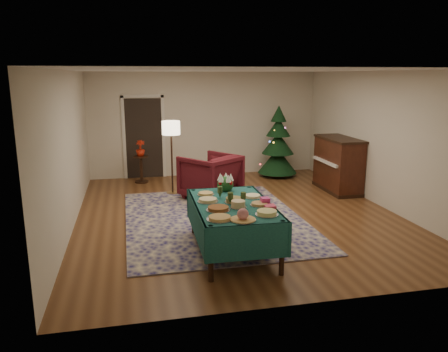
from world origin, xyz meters
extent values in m
plane|color=#593319|center=(0.00, 0.00, 0.00)|extent=(7.00, 7.00, 0.00)
plane|color=white|center=(0.00, 0.00, 2.70)|extent=(7.00, 7.00, 0.00)
plane|color=beige|center=(0.00, 3.50, 1.35)|extent=(6.00, 0.00, 6.00)
plane|color=beige|center=(0.00, -3.50, 1.35)|extent=(6.00, 0.00, 6.00)
plane|color=beige|center=(-3.00, 0.00, 1.35)|extent=(0.00, 7.00, 7.00)
plane|color=beige|center=(3.00, 0.00, 1.35)|extent=(0.00, 7.00, 7.00)
cube|color=black|center=(-1.60, 3.48, 1.02)|extent=(0.92, 0.02, 2.04)
cube|color=silver|center=(-2.10, 3.48, 1.05)|extent=(0.08, 0.04, 2.14)
cube|color=silver|center=(-1.10, 3.48, 1.05)|extent=(0.08, 0.04, 2.14)
cube|color=silver|center=(-1.60, 3.48, 2.10)|extent=(1.08, 0.04, 0.08)
cube|color=#1B1655|center=(-0.50, -0.27, 0.01)|extent=(3.23, 4.22, 0.02)
cylinder|color=black|center=(-1.02, -2.69, 0.38)|extent=(0.07, 0.07, 0.76)
cylinder|color=black|center=(-0.98, -0.92, 0.38)|extent=(0.07, 0.07, 0.76)
cylinder|color=black|center=(-0.06, -2.72, 0.38)|extent=(0.07, 0.07, 0.76)
cylinder|color=black|center=(-0.02, -0.95, 0.38)|extent=(0.07, 0.07, 0.76)
cube|color=#123A3F|center=(-0.52, -1.82, 0.74)|extent=(1.16, 1.96, 0.04)
cube|color=#123A3F|center=(-0.50, -0.86, 0.52)|extent=(1.15, 0.06, 0.48)
cube|color=#123A3F|center=(-0.54, -2.78, 0.52)|extent=(1.15, 0.06, 0.48)
cube|color=#123A3F|center=(0.03, -1.83, 0.52)|extent=(0.07, 1.97, 0.48)
cube|color=#123A3F|center=(-1.07, -1.81, 0.52)|extent=(0.07, 1.97, 0.48)
cylinder|color=silver|center=(-0.86, -2.50, 0.77)|extent=(0.34, 0.34, 0.01)
cylinder|color=tan|center=(-0.86, -2.50, 0.79)|extent=(0.29, 0.29, 0.04)
cylinder|color=silver|center=(-0.57, -2.59, 0.77)|extent=(0.35, 0.35, 0.01)
sphere|color=#CC727A|center=(-0.57, -2.59, 0.85)|extent=(0.15, 0.15, 0.15)
cylinder|color=silver|center=(-0.19, -2.44, 0.77)|extent=(0.32, 0.32, 0.01)
cylinder|color=#D8D172|center=(-0.19, -2.44, 0.80)|extent=(0.27, 0.27, 0.05)
cylinder|color=silver|center=(-0.80, -2.09, 0.77)|extent=(0.34, 0.34, 0.01)
cylinder|color=brown|center=(-0.80, -2.09, 0.80)|extent=(0.29, 0.29, 0.04)
cylinder|color=silver|center=(-0.49, -2.03, 0.77)|extent=(0.24, 0.24, 0.01)
cylinder|color=tan|center=(-0.49, -2.03, 0.82)|extent=(0.20, 0.20, 0.09)
cylinder|color=silver|center=(-0.16, -1.99, 0.77)|extent=(0.28, 0.28, 0.01)
cylinder|color=#B2844C|center=(-0.16, -1.99, 0.79)|extent=(0.24, 0.24, 0.03)
cylinder|color=silver|center=(-0.86, -1.65, 0.77)|extent=(0.31, 0.31, 0.01)
cylinder|color=#D8BF7F|center=(-0.86, -1.65, 0.80)|extent=(0.27, 0.27, 0.04)
cylinder|color=silver|center=(-0.49, -1.76, 0.77)|extent=(0.29, 0.29, 0.01)
cylinder|color=maroon|center=(-0.49, -1.76, 0.81)|extent=(0.25, 0.25, 0.06)
cylinder|color=silver|center=(-0.14, -1.56, 0.77)|extent=(0.28, 0.28, 0.01)
cylinder|color=#F2EACC|center=(-0.14, -1.56, 0.79)|extent=(0.24, 0.24, 0.03)
cylinder|color=silver|center=(-0.83, -1.27, 0.77)|extent=(0.27, 0.27, 0.01)
cylinder|color=tan|center=(-0.83, -1.27, 0.79)|extent=(0.23, 0.23, 0.03)
cone|color=#2D471E|center=(-0.64, -1.47, 0.81)|extent=(0.07, 0.07, 0.09)
cylinder|color=#2D471E|center=(-0.64, -1.47, 0.90)|extent=(0.08, 0.08, 0.09)
cone|color=#2D471E|center=(-0.37, -1.87, 0.81)|extent=(0.07, 0.07, 0.09)
cylinder|color=#2D471E|center=(-0.37, -1.87, 0.90)|extent=(0.08, 0.08, 0.09)
cone|color=#2D471E|center=(-0.56, -1.84, 0.81)|extent=(0.07, 0.07, 0.09)
cylinder|color=#2D471E|center=(-0.56, -1.84, 0.90)|extent=(0.08, 0.08, 0.09)
cube|color=#DF3E5F|center=(-0.05, -2.14, 0.78)|extent=(0.16, 0.16, 0.04)
cube|color=#CF3989|center=(-0.06, -1.96, 0.81)|extent=(0.12, 0.12, 0.10)
sphere|color=#1E4C1E|center=(-0.46, -1.06, 0.87)|extent=(0.26, 0.26, 0.26)
cone|color=white|center=(-0.37, -1.06, 0.99)|extent=(0.10, 0.10, 0.12)
cone|color=white|center=(-0.43, -0.97, 0.99)|extent=(0.10, 0.10, 0.12)
cone|color=white|center=(-0.54, -1.00, 0.99)|extent=(0.10, 0.10, 0.12)
cone|color=white|center=(-0.54, -1.11, 0.99)|extent=(0.10, 0.10, 0.12)
cone|color=white|center=(-0.43, -1.14, 0.99)|extent=(0.10, 0.10, 0.12)
sphere|color=#B20C0F|center=(-0.37, -0.99, 0.91)|extent=(0.07, 0.07, 0.07)
sphere|color=#B20C0F|center=(-0.53, -0.97, 0.91)|extent=(0.07, 0.07, 0.07)
sphere|color=#B20C0F|center=(-0.56, -1.12, 0.91)|extent=(0.07, 0.07, 0.07)
sphere|color=#B20C0F|center=(-0.40, -1.15, 0.91)|extent=(0.07, 0.07, 0.07)
imported|color=#4B1016|center=(-0.31, 1.14, 0.54)|extent=(1.42, 1.40, 1.07)
cylinder|color=#A57F3F|center=(-1.07, 1.73, 0.01)|extent=(0.28, 0.28, 0.03)
cylinder|color=black|center=(-1.07, 1.73, 0.74)|extent=(0.04, 0.04, 1.49)
cylinder|color=#FFEABF|center=(-1.07, 1.73, 1.49)|extent=(0.40, 0.40, 0.30)
cylinder|color=black|center=(-1.72, 2.93, 0.02)|extent=(0.34, 0.34, 0.04)
cylinder|color=black|center=(-1.72, 2.93, 0.33)|extent=(0.07, 0.07, 0.62)
cylinder|color=black|center=(-1.72, 2.93, 0.65)|extent=(0.37, 0.37, 0.03)
imported|color=red|center=(-1.72, 2.93, 0.78)|extent=(0.22, 0.39, 0.22)
cylinder|color=black|center=(1.82, 2.90, 0.07)|extent=(0.11, 0.11, 0.15)
cone|color=black|center=(1.82, 2.90, 0.42)|extent=(1.04, 1.04, 0.65)
cone|color=black|center=(1.82, 2.90, 0.88)|extent=(0.85, 0.85, 0.56)
cone|color=black|center=(1.82, 2.90, 1.30)|extent=(0.65, 0.65, 0.46)
cone|color=black|center=(1.82, 2.90, 1.65)|extent=(0.42, 0.42, 0.42)
cube|color=black|center=(2.68, 1.18, 0.04)|extent=(0.62, 1.41, 0.08)
cube|color=black|center=(2.68, 1.18, 0.61)|extent=(0.60, 1.39, 1.15)
cube|color=black|center=(2.68, 1.18, 1.21)|extent=(0.64, 1.43, 0.05)
cube|color=white|center=(2.39, 1.18, 0.69)|extent=(0.12, 1.19, 0.06)
camera|label=1|loc=(-1.97, -7.83, 2.62)|focal=35.00mm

